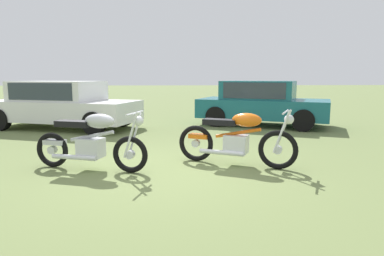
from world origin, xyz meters
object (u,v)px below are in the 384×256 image
at_px(motorcycle_orange, 236,138).
at_px(car_white, 61,102).
at_px(car_teal, 261,101).
at_px(motorcycle_silver, 91,142).

bearing_deg(motorcycle_orange, car_white, 159.75).
distance_m(car_white, car_teal, 6.23).
height_order(motorcycle_orange, car_white, car_white).
relative_size(motorcycle_silver, motorcycle_orange, 1.01).
distance_m(motorcycle_orange, car_white, 6.47).
bearing_deg(motorcycle_orange, motorcycle_silver, -150.15).
distance_m(motorcycle_silver, car_white, 5.23).
distance_m(motorcycle_orange, car_teal, 5.26).
height_order(motorcycle_silver, motorcycle_orange, same).
height_order(car_white, car_teal, same).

